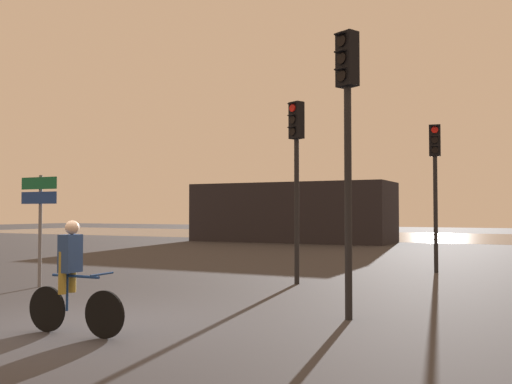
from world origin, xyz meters
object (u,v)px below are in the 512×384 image
at_px(cyclist, 72,277).
at_px(direction_sign_post, 39,210).
at_px(traffic_light_near_right, 347,120).
at_px(traffic_light_far_right, 435,169).
at_px(distant_building, 292,213).
at_px(traffic_light_center, 296,157).

bearing_deg(cyclist, direction_sign_post, -129.75).
relative_size(traffic_light_near_right, cyclist, 2.74).
bearing_deg(direction_sign_post, cyclist, 141.92).
bearing_deg(direction_sign_post, traffic_light_far_right, -136.39).
bearing_deg(traffic_light_far_right, distant_building, -61.87).
distance_m(traffic_light_far_right, direction_sign_post, 10.74).
xyz_separation_m(traffic_light_far_right, traffic_light_near_right, (-0.17, -8.00, 0.28)).
distance_m(traffic_light_far_right, traffic_light_near_right, 8.00).
distance_m(traffic_light_near_right, cyclist, 4.91).
xyz_separation_m(distant_building, direction_sign_post, (2.46, -21.24, 0.09)).
distance_m(traffic_light_near_right, direction_sign_post, 7.79).
xyz_separation_m(traffic_light_far_right, traffic_light_center, (-2.63, -4.14, 0.11)).
xyz_separation_m(distant_building, traffic_light_center, (7.62, -18.08, 1.37)).
xyz_separation_m(traffic_light_center, direction_sign_post, (-5.16, -3.16, -1.28)).
bearing_deg(cyclist, traffic_light_near_right, 130.23).
bearing_deg(traffic_light_far_right, direction_sign_post, 34.92).
distance_m(distant_building, direction_sign_post, 21.38).
bearing_deg(traffic_light_far_right, traffic_light_near_right, 80.58).
bearing_deg(distant_building, traffic_light_far_right, -53.67).
distance_m(distant_building, traffic_light_near_right, 24.20).
relative_size(distant_building, cyclist, 6.81).
height_order(traffic_light_far_right, traffic_light_center, traffic_light_center).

